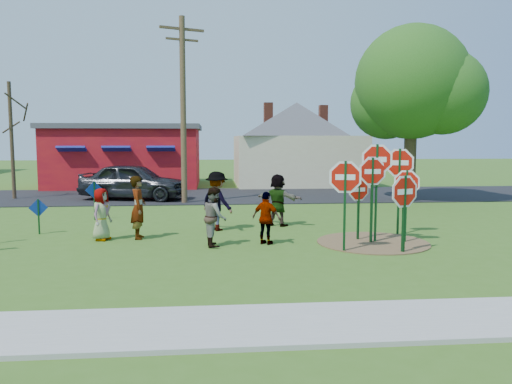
{
  "coord_description": "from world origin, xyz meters",
  "views": [
    {
      "loc": [
        -0.11,
        -14.78,
        2.96
      ],
      "look_at": [
        1.23,
        0.23,
        1.38
      ],
      "focal_mm": 35.0,
      "sensor_mm": 36.0,
      "label": 1
    }
  ],
  "objects_px": {
    "stop_sign_d": "(399,170)",
    "person_b": "(138,207)",
    "utility_pole": "(183,106)",
    "person_a": "(101,214)",
    "suv": "(134,181)",
    "leafy_tree": "(415,89)",
    "stop_sign_c": "(372,180)",
    "stop_sign_b": "(377,168)",
    "stop_sign_a": "(345,185)"
  },
  "relations": [
    {
      "from": "stop_sign_c",
      "to": "person_a",
      "type": "height_order",
      "value": "stop_sign_c"
    },
    {
      "from": "stop_sign_d",
      "to": "utility_pole",
      "type": "height_order",
      "value": "utility_pole"
    },
    {
      "from": "stop_sign_b",
      "to": "person_a",
      "type": "bearing_deg",
      "value": -173.31
    },
    {
      "from": "stop_sign_b",
      "to": "leafy_tree",
      "type": "xyz_separation_m",
      "value": [
        4.87,
        9.21,
        3.2
      ]
    },
    {
      "from": "utility_pole",
      "to": "leafy_tree",
      "type": "relative_size",
      "value": 1.02
    },
    {
      "from": "stop_sign_d",
      "to": "person_b",
      "type": "relative_size",
      "value": 1.51
    },
    {
      "from": "stop_sign_b",
      "to": "utility_pole",
      "type": "relative_size",
      "value": 0.35
    },
    {
      "from": "utility_pole",
      "to": "stop_sign_a",
      "type": "bearing_deg",
      "value": -65.74
    },
    {
      "from": "person_b",
      "to": "utility_pole",
      "type": "relative_size",
      "value": 0.22
    },
    {
      "from": "person_b",
      "to": "suv",
      "type": "xyz_separation_m",
      "value": [
        -1.63,
        9.81,
        -0.01
      ]
    },
    {
      "from": "stop_sign_a",
      "to": "stop_sign_b",
      "type": "height_order",
      "value": "stop_sign_b"
    },
    {
      "from": "stop_sign_c",
      "to": "suv",
      "type": "relative_size",
      "value": 0.5
    },
    {
      "from": "stop_sign_c",
      "to": "person_a",
      "type": "relative_size",
      "value": 1.69
    },
    {
      "from": "person_b",
      "to": "utility_pole",
      "type": "bearing_deg",
      "value": -9.3
    },
    {
      "from": "stop_sign_d",
      "to": "person_b",
      "type": "xyz_separation_m",
      "value": [
        -7.97,
        0.1,
        -1.09
      ]
    },
    {
      "from": "person_a",
      "to": "utility_pole",
      "type": "bearing_deg",
      "value": 7.6
    },
    {
      "from": "suv",
      "to": "leafy_tree",
      "type": "bearing_deg",
      "value": -84.09
    },
    {
      "from": "suv",
      "to": "utility_pole",
      "type": "relative_size",
      "value": 0.61
    },
    {
      "from": "stop_sign_c",
      "to": "person_b",
      "type": "bearing_deg",
      "value": 166.04
    },
    {
      "from": "stop_sign_a",
      "to": "stop_sign_c",
      "type": "xyz_separation_m",
      "value": [
        1.06,
        1.02,
        0.05
      ]
    },
    {
      "from": "stop_sign_b",
      "to": "stop_sign_a",
      "type": "bearing_deg",
      "value": -123.84
    },
    {
      "from": "stop_sign_d",
      "to": "person_a",
      "type": "distance_m",
      "value": 9.12
    },
    {
      "from": "person_a",
      "to": "stop_sign_d",
      "type": "bearing_deg",
      "value": -69.09
    },
    {
      "from": "stop_sign_b",
      "to": "stop_sign_c",
      "type": "bearing_deg",
      "value": -138.15
    },
    {
      "from": "stop_sign_b",
      "to": "suv",
      "type": "bearing_deg",
      "value": 141.83
    },
    {
      "from": "stop_sign_b",
      "to": "person_b",
      "type": "relative_size",
      "value": 1.59
    },
    {
      "from": "person_b",
      "to": "suv",
      "type": "relative_size",
      "value": 0.36
    },
    {
      "from": "stop_sign_a",
      "to": "leafy_tree",
      "type": "distance_m",
      "value": 12.5
    },
    {
      "from": "stop_sign_a",
      "to": "person_b",
      "type": "relative_size",
      "value": 1.36
    },
    {
      "from": "stop_sign_c",
      "to": "stop_sign_d",
      "type": "bearing_deg",
      "value": 38.89
    },
    {
      "from": "person_b",
      "to": "suv",
      "type": "distance_m",
      "value": 9.94
    },
    {
      "from": "stop_sign_a",
      "to": "suv",
      "type": "distance_m",
      "value": 14.13
    },
    {
      "from": "stop_sign_b",
      "to": "utility_pole",
      "type": "xyz_separation_m",
      "value": [
        -5.99,
        9.48,
        2.32
      ]
    },
    {
      "from": "stop_sign_a",
      "to": "stop_sign_b",
      "type": "distance_m",
      "value": 1.69
    },
    {
      "from": "person_a",
      "to": "suv",
      "type": "bearing_deg",
      "value": 24.0
    },
    {
      "from": "stop_sign_c",
      "to": "person_b",
      "type": "relative_size",
      "value": 1.38
    },
    {
      "from": "stop_sign_a",
      "to": "person_b",
      "type": "height_order",
      "value": "stop_sign_a"
    },
    {
      "from": "stop_sign_a",
      "to": "leafy_tree",
      "type": "relative_size",
      "value": 0.31
    },
    {
      "from": "stop_sign_a",
      "to": "stop_sign_b",
      "type": "bearing_deg",
      "value": 54.54
    },
    {
      "from": "utility_pole",
      "to": "person_a",
      "type": "bearing_deg",
      "value": -103.11
    },
    {
      "from": "utility_pole",
      "to": "leafy_tree",
      "type": "distance_m",
      "value": 10.89
    },
    {
      "from": "stop_sign_d",
      "to": "utility_pole",
      "type": "xyz_separation_m",
      "value": [
        -7.06,
        8.44,
        2.44
      ]
    },
    {
      "from": "person_a",
      "to": "suv",
      "type": "xyz_separation_m",
      "value": [
        -0.57,
        9.94,
        0.16
      ]
    },
    {
      "from": "stop_sign_a",
      "to": "stop_sign_d",
      "type": "distance_m",
      "value": 3.15
    },
    {
      "from": "utility_pole",
      "to": "leafy_tree",
      "type": "bearing_deg",
      "value": -1.41
    },
    {
      "from": "stop_sign_c",
      "to": "person_b",
      "type": "distance_m",
      "value": 6.91
    },
    {
      "from": "stop_sign_c",
      "to": "suv",
      "type": "bearing_deg",
      "value": 123.53
    },
    {
      "from": "person_b",
      "to": "leafy_tree",
      "type": "height_order",
      "value": "leafy_tree"
    },
    {
      "from": "person_b",
      "to": "suv",
      "type": "height_order",
      "value": "person_b"
    },
    {
      "from": "stop_sign_c",
      "to": "person_a",
      "type": "distance_m",
      "value": 7.95
    }
  ]
}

